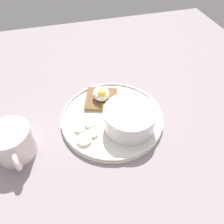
% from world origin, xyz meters
% --- Properties ---
extents(ground_plane, '(1.20, 1.20, 0.02)m').
position_xyz_m(ground_plane, '(0.00, 0.00, 0.01)').
color(ground_plane, gray).
rests_on(ground_plane, ground).
extents(plate, '(0.27, 0.27, 0.02)m').
position_xyz_m(plate, '(0.00, 0.00, 0.03)').
color(plate, silver).
rests_on(plate, ground_plane).
extents(oatmeal_bowl, '(0.13, 0.13, 0.06)m').
position_xyz_m(oatmeal_bowl, '(0.04, 0.03, 0.06)').
color(oatmeal_bowl, white).
rests_on(oatmeal_bowl, plate).
extents(toast_slice, '(0.11, 0.11, 0.01)m').
position_xyz_m(toast_slice, '(-0.07, -0.01, 0.04)').
color(toast_slice, brown).
rests_on(toast_slice, plate).
extents(poached_egg, '(0.07, 0.05, 0.04)m').
position_xyz_m(poached_egg, '(-0.07, -0.01, 0.06)').
color(poached_egg, white).
rests_on(poached_egg, toast_slice).
extents(banana_slice_front, '(0.04, 0.04, 0.01)m').
position_xyz_m(banana_slice_front, '(0.04, -0.06, 0.04)').
color(banana_slice_front, '#F9EDC2').
rests_on(banana_slice_front, plate).
extents(banana_slice_left, '(0.03, 0.03, 0.01)m').
position_xyz_m(banana_slice_left, '(0.02, -0.09, 0.03)').
color(banana_slice_left, '#EEEBB9').
rests_on(banana_slice_left, plate).
extents(banana_slice_back, '(0.04, 0.04, 0.01)m').
position_xyz_m(banana_slice_back, '(0.01, -0.06, 0.04)').
color(banana_slice_back, beige).
rests_on(banana_slice_back, plate).
extents(banana_slice_right, '(0.05, 0.05, 0.01)m').
position_xyz_m(banana_slice_right, '(0.06, -0.09, 0.04)').
color(banana_slice_right, '#EEE8C0').
rests_on(banana_slice_right, plate).
extents(coffee_mug, '(0.13, 0.09, 0.08)m').
position_xyz_m(coffee_mug, '(0.04, -0.24, 0.06)').
color(coffee_mug, white).
rests_on(coffee_mug, ground_plane).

